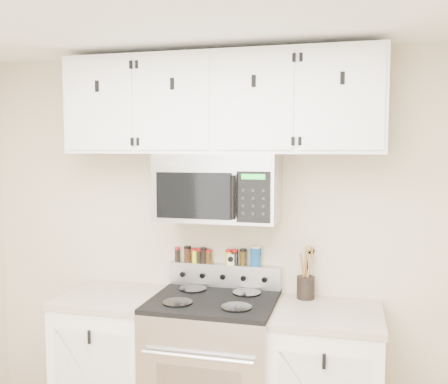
# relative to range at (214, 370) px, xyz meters

# --- Properties ---
(back_wall) EXTENTS (3.50, 0.01, 2.50)m
(back_wall) POSITION_rel_range_xyz_m (0.00, 0.32, 0.76)
(back_wall) COLOR #BAAE8C
(back_wall) RESTS_ON floor
(range) EXTENTS (0.76, 0.65, 1.10)m
(range) POSITION_rel_range_xyz_m (0.00, 0.00, 0.00)
(range) COLOR #B7B7BA
(range) RESTS_ON floor
(base_cabinet_left) EXTENTS (0.64, 0.62, 0.92)m
(base_cabinet_left) POSITION_rel_range_xyz_m (-0.69, 0.02, -0.03)
(base_cabinet_left) COLOR white
(base_cabinet_left) RESTS_ON floor
(microwave) EXTENTS (0.76, 0.44, 0.42)m
(microwave) POSITION_rel_range_xyz_m (0.00, 0.13, 1.14)
(microwave) COLOR #9E9EA3
(microwave) RESTS_ON back_wall
(upper_cabinets) EXTENTS (2.00, 0.35, 0.62)m
(upper_cabinets) POSITION_rel_range_xyz_m (-0.00, 0.15, 1.66)
(upper_cabinets) COLOR white
(upper_cabinets) RESTS_ON back_wall
(utensil_crock) EXTENTS (0.11, 0.11, 0.33)m
(utensil_crock) POSITION_rel_range_xyz_m (0.54, 0.23, 0.52)
(utensil_crock) COLOR black
(utensil_crock) RESTS_ON base_cabinet_right
(kitchen_timer) EXTENTS (0.08, 0.07, 0.07)m
(kitchen_timer) POSITION_rel_range_xyz_m (0.05, 0.28, 0.65)
(kitchen_timer) COLOR white
(kitchen_timer) RESTS_ON range
(salt_canister) EXTENTS (0.07, 0.07, 0.13)m
(salt_canister) POSITION_rel_range_xyz_m (0.21, 0.28, 0.68)
(salt_canister) COLOR #16539A
(salt_canister) RESTS_ON range
(spice_jar_0) EXTENTS (0.04, 0.04, 0.10)m
(spice_jar_0) POSITION_rel_range_xyz_m (-0.33, 0.28, 0.66)
(spice_jar_0) COLOR black
(spice_jar_0) RESTS_ON range
(spice_jar_1) EXTENTS (0.05, 0.05, 0.11)m
(spice_jar_1) POSITION_rel_range_xyz_m (-0.26, 0.28, 0.67)
(spice_jar_1) COLOR #3E1E0E
(spice_jar_1) RESTS_ON range
(spice_jar_2) EXTENTS (0.04, 0.04, 0.10)m
(spice_jar_2) POSITION_rel_range_xyz_m (-0.21, 0.28, 0.66)
(spice_jar_2) COLOR yellow
(spice_jar_2) RESTS_ON range
(spice_jar_3) EXTENTS (0.04, 0.04, 0.10)m
(spice_jar_3) POSITION_rel_range_xyz_m (-0.18, 0.28, 0.66)
(spice_jar_3) COLOR black
(spice_jar_3) RESTS_ON range
(spice_jar_4) EXTENTS (0.04, 0.04, 0.10)m
(spice_jar_4) POSITION_rel_range_xyz_m (-0.15, 0.28, 0.67)
(spice_jar_4) COLOR black
(spice_jar_4) RESTS_ON range
(spice_jar_5) EXTENTS (0.04, 0.04, 0.09)m
(spice_jar_5) POSITION_rel_range_xyz_m (-0.11, 0.28, 0.66)
(spice_jar_5) COLOR #442C10
(spice_jar_5) RESTS_ON range
(spice_jar_6) EXTENTS (0.04, 0.04, 0.10)m
(spice_jar_6) POSITION_rel_range_xyz_m (0.03, 0.28, 0.66)
(spice_jar_6) COLOR gold
(spice_jar_6) RESTS_ON range
(spice_jar_7) EXTENTS (0.04, 0.04, 0.10)m
(spice_jar_7) POSITION_rel_range_xyz_m (0.07, 0.28, 0.67)
(spice_jar_7) COLOR black
(spice_jar_7) RESTS_ON range
(spice_jar_8) EXTENTS (0.05, 0.05, 0.11)m
(spice_jar_8) POSITION_rel_range_xyz_m (0.13, 0.28, 0.67)
(spice_jar_8) COLOR #433110
(spice_jar_8) RESTS_ON range
(spice_jar_9) EXTENTS (0.04, 0.04, 0.09)m
(spice_jar_9) POSITION_rel_range_xyz_m (0.23, 0.28, 0.66)
(spice_jar_9) COLOR #C78217
(spice_jar_9) RESTS_ON range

